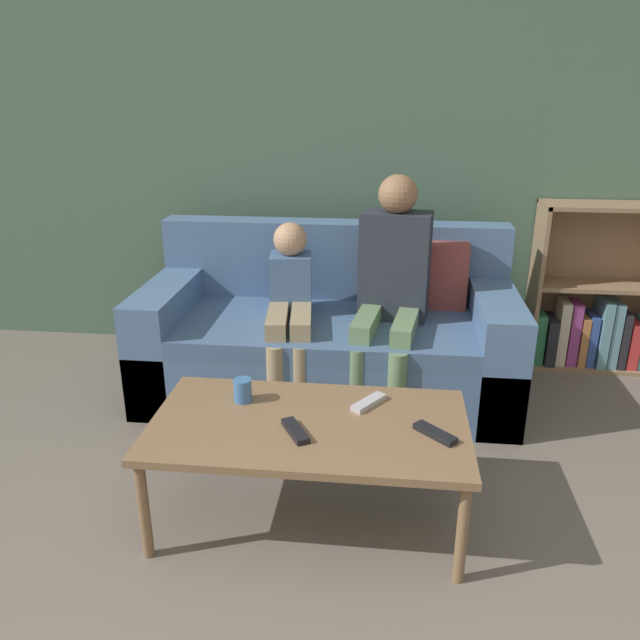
{
  "coord_description": "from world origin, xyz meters",
  "views": [
    {
      "loc": [
        0.19,
        -0.93,
        1.59
      ],
      "look_at": [
        -0.1,
        1.62,
        0.63
      ],
      "focal_mm": 35.0,
      "sensor_mm": 36.0,
      "label": 1
    }
  ],
  "objects": [
    {
      "name": "person_child",
      "position": [
        -0.3,
        2.05,
        0.54
      ],
      "size": [
        0.28,
        0.64,
        0.93
      ],
      "rotation": [
        0.0,
        0.0,
        0.12
      ],
      "color": "#9E8966",
      "rests_on": "ground_plane"
    },
    {
      "name": "cup_near",
      "position": [
        -0.36,
        1.22,
        0.47
      ],
      "size": [
        0.07,
        0.07,
        0.09
      ],
      "color": "#3D70B2",
      "rests_on": "coffee_table"
    },
    {
      "name": "tv_remote_2",
      "position": [
        0.38,
        1.04,
        0.43
      ],
      "size": [
        0.16,
        0.15,
        0.02
      ],
      "rotation": [
        0.0,
        0.0,
        0.81
      ],
      "color": "black",
      "rests_on": "coffee_table"
    },
    {
      "name": "couch",
      "position": [
        -0.11,
        2.2,
        0.29
      ],
      "size": [
        1.95,
        0.9,
        0.88
      ],
      "color": "#4C6B93",
      "rests_on": "ground_plane"
    },
    {
      "name": "bookshelf",
      "position": [
        1.41,
        2.7,
        0.36
      ],
      "size": [
        0.76,
        0.28,
        0.98
      ],
      "color": "#8E7051",
      "rests_on": "ground_plane"
    },
    {
      "name": "wall_back",
      "position": [
        0.0,
        2.86,
        1.3
      ],
      "size": [
        12.0,
        0.06,
        2.6
      ],
      "color": "#4C6B56",
      "rests_on": "ground_plane"
    },
    {
      "name": "person_adult",
      "position": [
        0.21,
        2.11,
        0.68
      ],
      "size": [
        0.4,
        0.66,
        1.19
      ],
      "rotation": [
        0.0,
        0.0,
        -0.14
      ],
      "color": "#66845B",
      "rests_on": "ground_plane"
    },
    {
      "name": "tv_remote_0",
      "position": [
        0.14,
        1.24,
        0.43
      ],
      "size": [
        0.14,
        0.17,
        0.02
      ],
      "rotation": [
        0.0,
        0.0,
        -0.62
      ],
      "color": "#B7B7BC",
      "rests_on": "coffee_table"
    },
    {
      "name": "coffee_table",
      "position": [
        -0.08,
        1.08,
        0.39
      ],
      "size": [
        1.18,
        0.64,
        0.42
      ],
      "color": "brown",
      "rests_on": "ground_plane"
    },
    {
      "name": "tv_remote_1",
      "position": [
        -0.12,
        1.0,
        0.43
      ],
      "size": [
        0.13,
        0.17,
        0.02
      ],
      "rotation": [
        0.0,
        0.0,
        0.51
      ],
      "color": "black",
      "rests_on": "coffee_table"
    }
  ]
}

